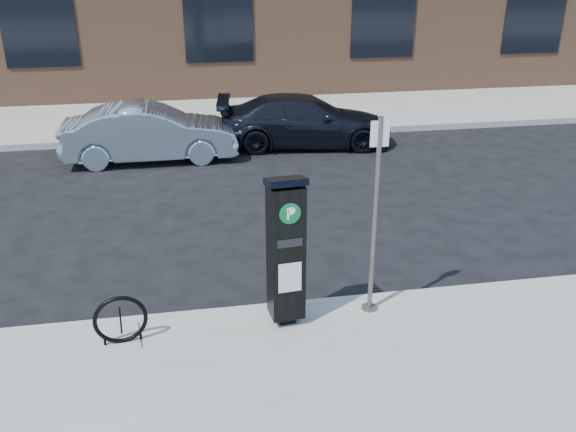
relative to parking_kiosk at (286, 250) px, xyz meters
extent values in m
plane|color=black|center=(0.16, 0.38, -1.11)|extent=(120.00, 120.00, 0.00)
cube|color=gray|center=(0.16, 14.38, -1.03)|extent=(60.00, 12.00, 0.15)
cube|color=#9E9B93|center=(0.16, 0.36, -1.03)|extent=(60.00, 0.12, 0.16)
cube|color=#9E9B93|center=(0.16, 8.40, -1.03)|extent=(60.00, 0.12, 0.16)
cube|color=black|center=(-4.84, 12.36, 1.89)|extent=(2.00, 0.06, 3.50)
cube|color=black|center=(0.16, 12.36, 1.89)|extent=(2.00, 0.06, 3.50)
cube|color=black|center=(0.00, 0.00, -0.91)|extent=(0.21, 0.21, 0.10)
cube|color=black|center=(0.00, 0.00, -0.03)|extent=(0.42, 0.38, 1.66)
cube|color=black|center=(0.00, 0.00, 0.83)|extent=(0.47, 0.42, 0.15)
cylinder|color=#065027|center=(0.02, -0.17, 0.52)|extent=(0.24, 0.04, 0.24)
cube|color=white|center=(0.02, -0.17, 0.52)|extent=(0.09, 0.02, 0.14)
cube|color=silver|center=(0.02, -0.17, -0.28)|extent=(0.27, 0.04, 0.37)
cube|color=black|center=(0.02, -0.17, 0.16)|extent=(0.29, 0.04, 0.10)
cylinder|color=#5D5752|center=(1.07, 0.08, -0.94)|extent=(0.20, 0.20, 0.03)
cylinder|color=#5D5752|center=(1.07, 0.08, 0.27)|extent=(0.06, 0.06, 2.46)
cube|color=silver|center=(1.07, 0.08, 1.30)|extent=(0.22, 0.02, 0.30)
torus|color=black|center=(-1.92, -0.12, -0.66)|extent=(0.61, 0.12, 0.61)
cylinder|color=black|center=(-2.12, -0.14, -0.90)|extent=(0.03, 0.03, 0.12)
cylinder|color=black|center=(-1.72, -0.09, -0.90)|extent=(0.03, 0.03, 0.12)
imported|color=#95AEBE|center=(-1.79, 7.11, -0.49)|extent=(3.76, 1.32, 1.24)
imported|color=black|center=(1.78, 7.64, -0.52)|extent=(4.25, 2.14, 1.19)
camera|label=1|loc=(-1.07, -6.19, 3.15)|focal=38.00mm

